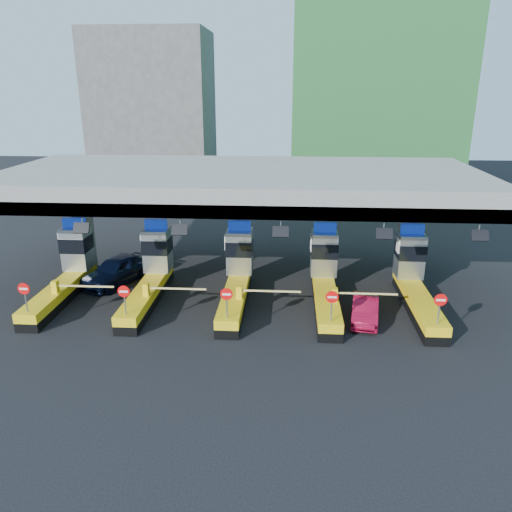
{
  "coord_description": "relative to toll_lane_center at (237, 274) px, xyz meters",
  "views": [
    {
      "loc": [
        2.89,
        -26.38,
        11.61
      ],
      "look_at": [
        1.1,
        0.0,
        2.63
      ],
      "focal_mm": 35.0,
      "sensor_mm": 36.0,
      "label": 1
    }
  ],
  "objects": [
    {
      "name": "toll_lane_far_left",
      "position": [
        -10.0,
        0.0,
        0.0
      ],
      "size": [
        4.43,
        8.0,
        4.16
      ],
      "color": "black",
      "rests_on": "ground"
    },
    {
      "name": "red_car",
      "position": [
        6.96,
        -2.63,
        -0.78
      ],
      "size": [
        1.87,
        3.91,
        1.24
      ],
      "primitive_type": "imported",
      "rotation": [
        0.0,
        0.0,
        -0.15
      ],
      "color": "maroon",
      "rests_on": "ground"
    },
    {
      "name": "toll_lane_far_right",
      "position": [
        10.0,
        0.0,
        0.0
      ],
      "size": [
        4.43,
        8.0,
        4.16
      ],
      "color": "black",
      "rests_on": "ground"
    },
    {
      "name": "ground",
      "position": [
        -0.0,
        -0.28,
        -1.4
      ],
      "size": [
        120.0,
        120.0,
        0.0
      ],
      "primitive_type": "plane",
      "color": "black",
      "rests_on": "ground"
    },
    {
      "name": "toll_lane_right",
      "position": [
        5.0,
        0.0,
        0.0
      ],
      "size": [
        4.43,
        8.0,
        4.16
      ],
      "color": "black",
      "rests_on": "ground"
    },
    {
      "name": "toll_lane_center",
      "position": [
        0.0,
        0.0,
        0.0
      ],
      "size": [
        4.43,
        8.0,
        4.16
      ],
      "color": "black",
      "rests_on": "ground"
    },
    {
      "name": "van",
      "position": [
        -7.66,
        1.68,
        -0.53
      ],
      "size": [
        3.96,
        5.46,
        1.73
      ],
      "primitive_type": "imported",
      "rotation": [
        0.0,
        0.0,
        -0.43
      ],
      "color": "black",
      "rests_on": "ground"
    },
    {
      "name": "bg_building_scaffold",
      "position": [
        12.0,
        31.72,
        12.6
      ],
      "size": [
        18.0,
        12.0,
        28.0
      ],
      "primitive_type": "cube",
      "color": "#1E5926",
      "rests_on": "ground"
    },
    {
      "name": "bg_building_concrete",
      "position": [
        -14.0,
        35.72,
        7.6
      ],
      "size": [
        14.0,
        10.0,
        18.0
      ],
      "primitive_type": "cube",
      "color": "#4C4C49",
      "rests_on": "ground"
    },
    {
      "name": "toll_canopy",
      "position": [
        -0.0,
        2.59,
        4.74
      ],
      "size": [
        28.0,
        12.09,
        7.0
      ],
      "color": "slate",
      "rests_on": "ground"
    },
    {
      "name": "toll_lane_left",
      "position": [
        -5.0,
        0.0,
        0.0
      ],
      "size": [
        4.43,
        8.0,
        4.16
      ],
      "color": "black",
      "rests_on": "ground"
    }
  ]
}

